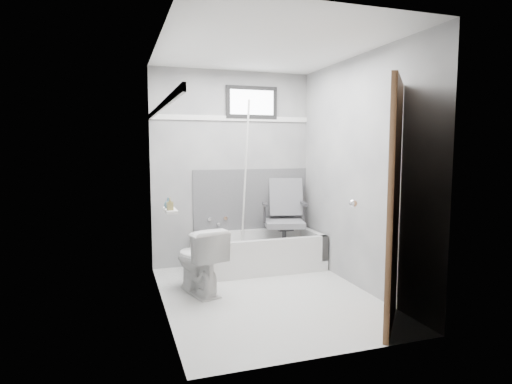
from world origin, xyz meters
name	(u,v)px	position (x,y,z in m)	size (l,w,h in m)	color
floor	(267,296)	(0.00, 0.00, 0.00)	(2.60, 2.60, 0.00)	white
ceiling	(268,47)	(0.00, 0.00, 2.40)	(2.60, 2.60, 0.00)	silver
wall_back	(232,169)	(0.00, 1.30, 1.20)	(2.00, 0.02, 2.40)	slate
wall_front	(332,187)	(0.00, -1.30, 1.20)	(2.00, 0.02, 2.40)	slate
wall_left	(162,177)	(-1.00, 0.00, 1.20)	(0.02, 2.60, 2.40)	slate
wall_right	(358,173)	(1.00, 0.00, 1.20)	(0.02, 2.60, 2.40)	slate
bathtub	(259,252)	(0.23, 0.93, 0.21)	(1.50, 0.70, 0.42)	silver
office_chair	(284,218)	(0.58, 0.98, 0.60)	(0.55, 0.55, 0.96)	#5B5B5F
toilet	(199,260)	(-0.62, 0.30, 0.33)	(0.38, 0.68, 0.67)	white
door	(446,209)	(0.98, -1.28, 1.00)	(0.78, 0.78, 2.00)	brown
window	(252,102)	(0.25, 1.29, 2.02)	(0.66, 0.04, 0.40)	black
backerboard	(252,200)	(0.25, 1.29, 0.80)	(1.50, 0.02, 0.78)	#4C4C4F
trim_back	(232,118)	(0.00, 1.29, 1.82)	(2.00, 0.02, 0.06)	white
trim_left	(161,107)	(-0.99, 0.00, 1.82)	(0.02, 2.60, 0.06)	white
pole	(245,182)	(0.09, 1.06, 1.05)	(0.02, 0.02, 1.95)	silver
shelf	(170,210)	(-0.93, 0.00, 0.90)	(0.10, 0.32, 0.03)	white
soap_bottle_a	(170,204)	(-0.94, -0.08, 0.97)	(0.05, 0.05, 0.12)	olive
soap_bottle_b	(168,203)	(-0.94, 0.06, 0.96)	(0.08, 0.08, 0.10)	#466F80
faucet	(218,221)	(-0.20, 1.27, 0.55)	(0.26, 0.10, 0.16)	silver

